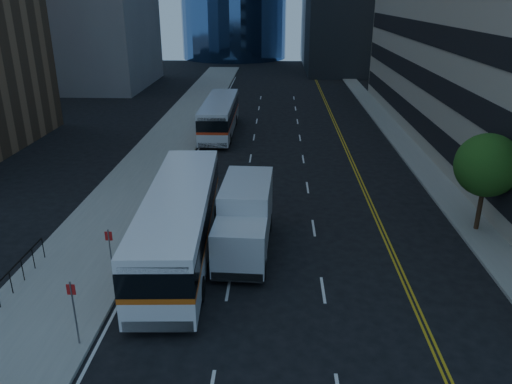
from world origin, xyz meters
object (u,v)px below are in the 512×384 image
at_px(bus_rear, 220,115).
at_px(box_truck, 245,218).
at_px(bus_front, 180,221).
at_px(street_tree, 487,165).

xyz_separation_m(bus_rear, box_truck, (3.60, -21.82, 0.07)).
distance_m(bus_front, bus_rear, 22.49).
height_order(bus_rear, box_truck, box_truck).
distance_m(bus_rear, box_truck, 22.12).
height_order(bus_front, box_truck, bus_front).
distance_m(street_tree, box_truck, 12.42).
bearing_deg(bus_front, street_tree, 9.29).
bearing_deg(street_tree, box_truck, -167.93).
height_order(street_tree, bus_front, street_tree).
bearing_deg(bus_rear, bus_front, -88.74).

